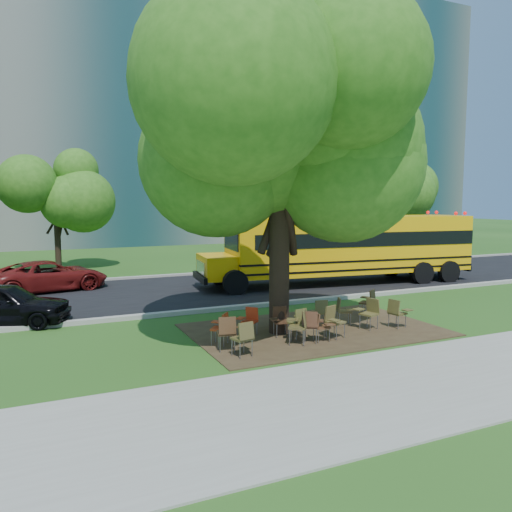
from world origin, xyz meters
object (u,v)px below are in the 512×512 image
chair_2 (300,323)px  chair_3 (280,318)px  bg_car_red (49,276)px  chair_4 (311,323)px  black_car (3,304)px  chair_15 (320,324)px  chair_9 (250,318)px  chair_14 (321,310)px  chair_6 (369,311)px  chair_0 (244,335)px  chair_12 (343,309)px  chair_7 (397,311)px  chair_1 (228,330)px  chair_13 (369,300)px  chair_10 (275,310)px  main_tree (280,145)px  school_bus (348,245)px  chair_8 (222,325)px  chair_5 (333,319)px  chair_11 (299,320)px

chair_2 → chair_3: chair_2 is taller
bg_car_red → chair_4: bearing=-164.5°
chair_2 → black_car: size_ratio=0.24×
chair_2 → chair_15: (0.60, -0.02, -0.08)m
chair_9 → chair_14: size_ratio=0.94×
chair_2 → chair_6: (2.58, 0.52, -0.01)m
chair_0 → chair_12: size_ratio=1.06×
chair_7 → black_car: black_car is taller
chair_1 → black_car: 7.32m
chair_7 → chair_1: bearing=-99.8°
chair_4 → chair_15: size_ratio=1.11×
chair_6 → chair_7: (0.80, -0.25, -0.03)m
chair_15 → chair_13: bearing=128.9°
chair_10 → chair_14: size_ratio=0.96×
main_tree → chair_3: main_tree is taller
main_tree → chair_2: main_tree is taller
main_tree → chair_7: 5.82m
school_bus → chair_14: size_ratio=15.11×
chair_14 → chair_15: 1.61m
main_tree → chair_9: (-0.86, 0.10, -4.71)m
chair_4 → chair_6: 2.32m
chair_0 → chair_6: (4.29, 0.89, 0.01)m
chair_14 → black_car: 9.43m
chair_8 → chair_14: bearing=-42.5°
chair_10 → chair_6: bearing=77.4°
chair_5 → chair_7: bearing=164.8°
school_bus → chair_1: school_bus is taller
bg_car_red → chair_11: bearing=-163.6°
chair_13 → bg_car_red: bearing=101.7°
main_tree → bg_car_red: size_ratio=1.92×
chair_3 → chair_8: bearing=15.0°
main_tree → chair_11: size_ratio=10.39×
chair_4 → chair_5: (0.79, 0.16, 0.00)m
chair_12 → chair_14: bearing=-75.8°
chair_5 → chair_12: (1.03, 1.07, -0.03)m
chair_13 → chair_0: bearing=169.4°
chair_12 → chair_13: bearing=137.3°
chair_0 → chair_6: size_ratio=0.97×
chair_6 → chair_9: 3.50m
chair_7 → main_tree: bearing=-117.1°
chair_3 → chair_4: size_ratio=0.95×
main_tree → chair_8: 5.06m
chair_6 → chair_13: bearing=-54.4°
chair_5 → chair_8: size_ratio=1.05×
chair_15 → bg_car_red: size_ratio=0.17×
chair_7 → chair_10: 3.53m
chair_5 → chair_14: (0.35, 1.19, -0.03)m
chair_2 → chair_6: bearing=-44.0°
bg_car_red → chair_3: bearing=-164.3°
chair_8 → chair_11: chair_11 is taller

